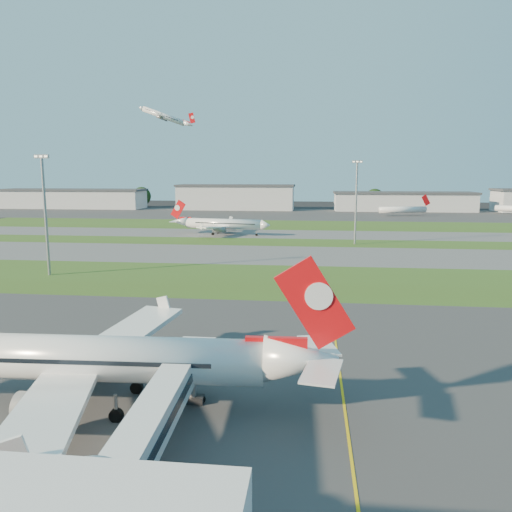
# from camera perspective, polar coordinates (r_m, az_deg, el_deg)

# --- Properties ---
(ground) EXTENTS (700.00, 700.00, 0.00)m
(ground) POSITION_cam_1_polar(r_m,az_deg,el_deg) (53.40, 4.26, -14.79)
(ground) COLOR black
(ground) RESTS_ON ground
(apron_near) EXTENTS (300.00, 70.00, 0.01)m
(apron_near) POSITION_cam_1_polar(r_m,az_deg,el_deg) (53.40, 4.26, -14.79)
(apron_near) COLOR #333335
(apron_near) RESTS_ON ground
(grass_strip_a) EXTENTS (300.00, 34.00, 0.01)m
(grass_strip_a) POSITION_cam_1_polar(r_m,az_deg,el_deg) (103.04, 5.39, -2.88)
(grass_strip_a) COLOR #39511B
(grass_strip_a) RESTS_ON ground
(taxiway_a) EXTENTS (300.00, 32.00, 0.01)m
(taxiway_a) POSITION_cam_1_polar(r_m,az_deg,el_deg) (135.47, 5.66, 0.08)
(taxiway_a) COLOR #515154
(taxiway_a) RESTS_ON ground
(grass_strip_b) EXTENTS (300.00, 18.00, 0.01)m
(grass_strip_b) POSITION_cam_1_polar(r_m,az_deg,el_deg) (160.19, 5.80, 1.52)
(grass_strip_b) COLOR #39511B
(grass_strip_b) RESTS_ON ground
(taxiway_b) EXTENTS (300.00, 26.00, 0.01)m
(taxiway_b) POSITION_cam_1_polar(r_m,az_deg,el_deg) (182.01, 5.88, 2.47)
(taxiway_b) COLOR #515154
(taxiway_b) RESTS_ON ground
(grass_strip_c) EXTENTS (300.00, 40.00, 0.01)m
(grass_strip_c) POSITION_cam_1_polar(r_m,az_deg,el_deg) (214.81, 5.98, 3.52)
(grass_strip_c) COLOR #39511B
(grass_strip_c) RESTS_ON ground
(apron_far) EXTENTS (400.00, 80.00, 0.01)m
(apron_far) POSITION_cam_1_polar(r_m,az_deg,el_deg) (274.56, 6.10, 4.79)
(apron_far) COLOR #333335
(apron_far) RESTS_ON ground
(yellow_line) EXTENTS (0.25, 60.00, 0.02)m
(yellow_line) POSITION_cam_1_polar(r_m,az_deg,el_deg) (53.48, 9.80, -14.87)
(yellow_line) COLOR gold
(yellow_line) RESTS_ON ground
(jet_bridge) EXTENTS (4.20, 26.90, 6.20)m
(jet_bridge) POSITION_cam_1_polar(r_m,az_deg,el_deg) (39.61, -11.65, -17.60)
(jet_bridge) COLOR silver
(jet_bridge) RESTS_ON ground
(airliner_parked) EXTENTS (42.11, 35.70, 13.14)m
(airliner_parked) POSITION_cam_1_polar(r_m,az_deg,el_deg) (50.35, -18.60, -11.14)
(airliner_parked) COLOR white
(airliner_parked) RESTS_ON ground
(airliner_taxiing) EXTENTS (34.99, 29.41, 11.01)m
(airliner_taxiing) POSITION_cam_1_polar(r_m,az_deg,el_deg) (180.27, -3.79, 3.66)
(airliner_taxiing) COLOR white
(airliner_taxiing) RESTS_ON ground
(airliner_departing) EXTENTS (29.71, 25.21, 9.27)m
(airliner_departing) POSITION_cam_1_polar(r_m,az_deg,el_deg) (286.77, -10.46, 15.44)
(airliner_departing) COLOR white
(mini_jet_near) EXTENTS (27.77, 10.95, 9.48)m
(mini_jet_near) POSITION_cam_1_polar(r_m,az_deg,el_deg) (272.08, 16.45, 5.11)
(mini_jet_near) COLOR white
(mini_jet_near) RESTS_ON ground
(light_mast_west) EXTENTS (3.20, 0.70, 25.80)m
(light_mast_west) POSITION_cam_1_polar(r_m,az_deg,el_deg) (115.74, -22.97, 5.18)
(light_mast_west) COLOR gray
(light_mast_west) RESTS_ON ground
(light_mast_centre) EXTENTS (3.20, 0.70, 25.80)m
(light_mast_centre) POSITION_cam_1_polar(r_m,az_deg,el_deg) (157.41, 11.38, 6.66)
(light_mast_centre) COLOR gray
(light_mast_centre) RESTS_ON ground
(hangar_far_west) EXTENTS (91.80, 23.00, 12.20)m
(hangar_far_west) POSITION_cam_1_polar(r_m,az_deg,el_deg) (339.80, -20.19, 6.19)
(hangar_far_west) COLOR #A2A5AA
(hangar_far_west) RESTS_ON ground
(hangar_west) EXTENTS (71.40, 23.00, 15.20)m
(hangar_west) POSITION_cam_1_polar(r_m,az_deg,el_deg) (307.57, -2.30, 6.76)
(hangar_west) COLOR #A2A5AA
(hangar_west) RESTS_ON ground
(hangar_east) EXTENTS (81.60, 23.00, 11.20)m
(hangar_east) POSITION_cam_1_polar(r_m,az_deg,el_deg) (308.76, 16.48, 6.02)
(hangar_east) COLOR #A2A5AA
(hangar_east) RESTS_ON ground
(tree_far_west) EXTENTS (11.00, 11.00, 12.00)m
(tree_far_west) POSITION_cam_1_polar(r_m,az_deg,el_deg) (370.48, -24.87, 6.17)
(tree_far_west) COLOR black
(tree_far_west) RESTS_ON ground
(tree_west) EXTENTS (12.10, 12.10, 13.20)m
(tree_west) POSITION_cam_1_polar(r_m,az_deg,el_deg) (337.99, -12.94, 6.68)
(tree_west) COLOR black
(tree_west) RESTS_ON ground
(tree_mid_west) EXTENTS (9.90, 9.90, 10.80)m
(tree_mid_west) POSITION_cam_1_polar(r_m,az_deg,el_deg) (315.83, 2.52, 6.50)
(tree_mid_west) COLOR black
(tree_mid_west) RESTS_ON ground
(tree_mid_east) EXTENTS (11.55, 11.55, 12.60)m
(tree_mid_east) POSITION_cam_1_polar(r_m,az_deg,el_deg) (320.35, 13.40, 6.47)
(tree_mid_east) COLOR black
(tree_mid_east) RESTS_ON ground
(tree_east) EXTENTS (10.45, 10.45, 11.40)m
(tree_east) POSITION_cam_1_polar(r_m,az_deg,el_deg) (335.79, 26.31, 5.77)
(tree_east) COLOR black
(tree_east) RESTS_ON ground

